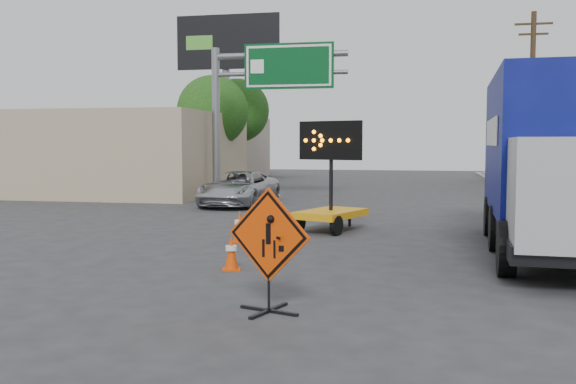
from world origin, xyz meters
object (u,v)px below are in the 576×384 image
(arrow_board, at_px, (331,207))
(pickup_truck, at_px, (239,188))
(box_truck, at_px, (554,172))
(construction_sign, at_px, (269,247))

(arrow_board, xyz_separation_m, pickup_truck, (-4.71, 6.72, -0.01))
(box_truck, bearing_deg, construction_sign, -126.58)
(arrow_board, bearing_deg, pickup_truck, 146.26)
(pickup_truck, relative_size, box_truck, 0.56)
(construction_sign, distance_m, arrow_board, 9.04)
(construction_sign, height_order, arrow_board, arrow_board)
(arrow_board, height_order, box_truck, box_truck)
(construction_sign, bearing_deg, pickup_truck, 126.66)
(construction_sign, relative_size, pickup_truck, 0.38)
(construction_sign, distance_m, box_truck, 8.21)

